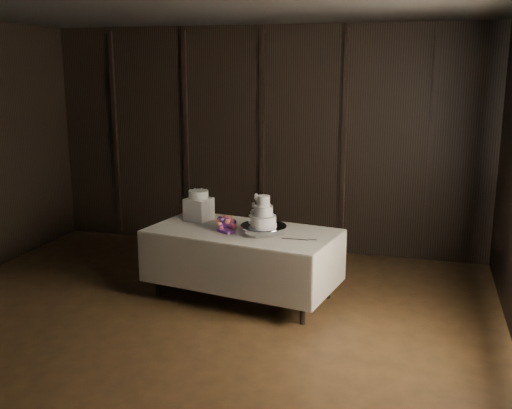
# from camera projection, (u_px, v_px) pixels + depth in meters

# --- Properties ---
(room) EXTENTS (6.08, 7.08, 3.08)m
(room) POSITION_uv_depth(u_px,v_px,m) (148.00, 190.00, 4.80)
(room) COLOR black
(room) RESTS_ON ground
(display_table) EXTENTS (2.14, 1.37, 0.76)m
(display_table) POSITION_uv_depth(u_px,v_px,m) (243.00, 261.00, 6.47)
(display_table) COLOR beige
(display_table) RESTS_ON ground
(cake_stand) EXTENTS (0.62, 0.62, 0.09)m
(cake_stand) POSITION_uv_depth(u_px,v_px,m) (264.00, 230.00, 6.24)
(cake_stand) COLOR silver
(cake_stand) RESTS_ON display_table
(wedding_cake) EXTENTS (0.29, 0.27, 0.32)m
(wedding_cake) POSITION_uv_depth(u_px,v_px,m) (261.00, 214.00, 6.20)
(wedding_cake) COLOR white
(wedding_cake) RESTS_ON cake_stand
(bouquet) EXTENTS (0.45, 0.48, 0.19)m
(bouquet) POSITION_uv_depth(u_px,v_px,m) (225.00, 224.00, 6.41)
(bouquet) COLOR #EF5C77
(bouquet) RESTS_ON display_table
(box_pedestal) EXTENTS (0.31, 0.31, 0.25)m
(box_pedestal) POSITION_uv_depth(u_px,v_px,m) (199.00, 209.00, 6.80)
(box_pedestal) COLOR white
(box_pedestal) RESTS_ON display_table
(small_cake) EXTENTS (0.28, 0.28, 0.09)m
(small_cake) POSITION_uv_depth(u_px,v_px,m) (198.00, 194.00, 6.76)
(small_cake) COLOR white
(small_cake) RESTS_ON box_pedestal
(cake_knife) EXTENTS (0.37, 0.03, 0.01)m
(cake_knife) POSITION_uv_depth(u_px,v_px,m) (294.00, 239.00, 6.03)
(cake_knife) COLOR silver
(cake_knife) RESTS_ON display_table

